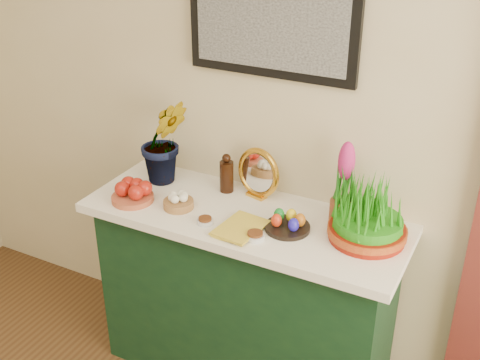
% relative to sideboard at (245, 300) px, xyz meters
% --- Properties ---
extents(sideboard, '(1.30, 0.45, 0.85)m').
position_rel_sideboard_xyz_m(sideboard, '(0.00, 0.00, 0.00)').
color(sideboard, '#13341A').
rests_on(sideboard, ground).
extents(tablecloth, '(1.40, 0.55, 0.04)m').
position_rel_sideboard_xyz_m(tablecloth, '(0.00, 0.00, 0.45)').
color(tablecloth, white).
rests_on(tablecloth, sideboard).
extents(hyacinth_green, '(0.35, 0.35, 0.54)m').
position_rel_sideboard_xyz_m(hyacinth_green, '(-0.47, 0.10, 0.73)').
color(hyacinth_green, '#1F6F18').
rests_on(hyacinth_green, tablecloth).
extents(apple_bowl, '(0.24, 0.24, 0.09)m').
position_rel_sideboard_xyz_m(apple_bowl, '(-0.49, -0.13, 0.50)').
color(apple_bowl, '#B05335').
rests_on(apple_bowl, tablecloth).
extents(garlic_basket, '(0.16, 0.16, 0.07)m').
position_rel_sideboard_xyz_m(garlic_basket, '(-0.28, -0.09, 0.50)').
color(garlic_basket, '#AC7C45').
rests_on(garlic_basket, tablecloth).
extents(vinegar_cruet, '(0.06, 0.06, 0.18)m').
position_rel_sideboard_xyz_m(vinegar_cruet, '(-0.17, 0.14, 0.55)').
color(vinegar_cruet, black).
rests_on(vinegar_cruet, tablecloth).
extents(mirror, '(0.23, 0.10, 0.23)m').
position_rel_sideboard_xyz_m(mirror, '(-0.02, 0.17, 0.58)').
color(mirror, gold).
rests_on(mirror, tablecloth).
extents(book, '(0.17, 0.23, 0.03)m').
position_rel_sideboard_xyz_m(book, '(-0.03, -0.13, 0.48)').
color(book, gold).
rests_on(book, tablecloth).
extents(spice_dish_left, '(0.07, 0.07, 0.03)m').
position_rel_sideboard_xyz_m(spice_dish_left, '(-0.11, -0.15, 0.48)').
color(spice_dish_left, silver).
rests_on(spice_dish_left, tablecloth).
extents(spice_dish_right, '(0.08, 0.08, 0.03)m').
position_rel_sideboard_xyz_m(spice_dish_right, '(0.13, -0.17, 0.48)').
color(spice_dish_right, silver).
rests_on(spice_dish_right, tablecloth).
extents(egg_plate, '(0.23, 0.23, 0.08)m').
position_rel_sideboard_xyz_m(egg_plate, '(0.21, -0.04, 0.49)').
color(egg_plate, black).
rests_on(egg_plate, tablecloth).
extents(hyacinth_pink, '(0.11, 0.11, 0.35)m').
position_rel_sideboard_xyz_m(hyacinth_pink, '(0.38, 0.14, 0.62)').
color(hyacinth_pink, brown).
rests_on(hyacinth_pink, tablecloth).
extents(wheatgrass_sabzeh, '(0.31, 0.31, 0.26)m').
position_rel_sideboard_xyz_m(wheatgrass_sabzeh, '(0.52, 0.04, 0.58)').
color(wheatgrass_sabzeh, maroon).
rests_on(wheatgrass_sabzeh, tablecloth).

